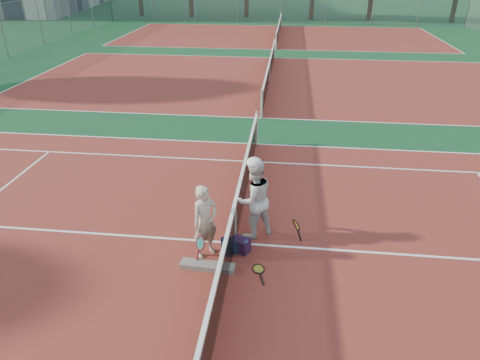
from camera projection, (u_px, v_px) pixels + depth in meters
The scene contains 17 objects.
ground at pixel (235, 243), 9.13m from camera, with size 130.00×130.00×0.00m, color #103E21.
court_main at pixel (235, 243), 9.12m from camera, with size 23.77×10.97×0.01m, color maroon.
court_far_a at pixel (269, 81), 21.00m from camera, with size 23.77×10.97×0.01m, color maroon.
court_far_b at pixel (279, 36), 32.88m from camera, with size 23.77×10.97×0.01m, color maroon.
net_main at pixel (235, 223), 8.89m from camera, with size 0.10×10.98×1.02m, color black, non-canonical shape.
net_far_a at pixel (270, 71), 20.77m from camera, with size 0.10×10.98×1.02m, color black, non-canonical shape.
net_far_b at pixel (279, 29), 32.65m from camera, with size 0.10×10.98×1.02m, color black, non-canonical shape.
fence_back at pixel (282, 6), 38.35m from camera, with size 32.00×0.06×3.00m, color slate, non-canonical shape.
player_a at pixel (205, 222), 8.45m from camera, with size 0.57×0.37×1.56m, color #C6B399.
player_b at pixel (254, 199), 9.02m from camera, with size 0.87×0.68×1.78m, color silver.
racket_red at pixel (201, 250), 8.44m from camera, with size 0.21×0.27×0.58m, color maroon, non-canonical shape.
racket_black_held at pixel (296, 231), 9.01m from camera, with size 0.22×0.27×0.58m, color black, non-canonical shape.
racket_spare at pixel (258, 269), 8.35m from camera, with size 0.60×0.27×0.03m, color black, non-canonical shape.
sports_bag_navy at pixel (230, 246), 8.82m from camera, with size 0.36×0.25×0.29m, color black.
sports_bag_purple at pixel (241, 245), 8.82m from camera, with size 0.36×0.25×0.29m, color #26102C.
net_cover_canvas at pixel (208, 266), 8.37m from camera, with size 1.07×0.25×0.11m, color slate.
water_bottle at pixel (246, 248), 8.74m from camera, with size 0.09×0.09×0.30m, color silver.
Camera 1 is at (0.96, -7.40, 5.43)m, focal length 32.00 mm.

